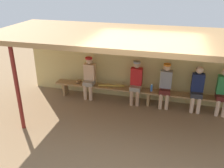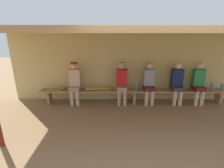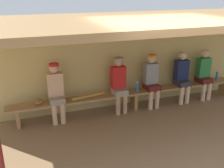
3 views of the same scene
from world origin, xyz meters
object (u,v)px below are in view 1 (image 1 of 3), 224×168
water_bottle_orange (151,88)px  baseball_glove_worn (79,81)px  bench (149,93)px  player_leftmost (89,76)px  player_near_post (136,81)px  support_post (17,89)px  player_in_red (197,87)px  baseball_bat (111,86)px  player_in_white (166,84)px  player_in_blue (223,90)px

water_bottle_orange → baseball_glove_worn: 2.35m
bench → player_leftmost: 1.93m
player_near_post → water_bottle_orange: 0.50m
player_near_post → baseball_glove_worn: 1.89m
support_post → player_leftmost: 2.39m
player_in_red → baseball_bat: 2.53m
player_in_white → baseball_bat: (-1.64, -0.00, -0.25)m
player_near_post → baseball_bat: player_near_post is taller
player_in_red → player_in_blue: same height
player_in_blue → baseball_bat: bearing=-179.9°
player_in_blue → water_bottle_orange: (-1.96, -0.01, -0.16)m
player_in_red → water_bottle_orange: size_ratio=5.75×
player_in_white → baseball_glove_worn: player_in_white is taller
support_post → baseball_bat: support_post is taller
player_in_white → player_in_red: 0.89m
support_post → bench: support_post is taller
support_post → bench: (2.97, 2.10, -0.71)m
player_near_post → player_in_red: 1.75m
player_in_white → bench: bearing=-179.6°
bench → player_near_post: player_near_post is taller
player_in_blue → baseball_bat: 3.21m
support_post → player_in_blue: bearing=22.8°
bench → baseball_bat: 1.18m
support_post → player_in_white: bearing=31.5°
bench → player_in_blue: bearing=0.1°
bench → water_bottle_orange: size_ratio=25.85×
player_leftmost → baseball_bat: size_ratio=1.66×
player_in_red → baseball_glove_worn: size_ratio=5.56×
baseball_glove_worn → player_leftmost: bearing=98.5°
bench → water_bottle_orange: water_bottle_orange is taller
baseball_glove_worn → player_in_blue: bearing=103.1°
player_leftmost → baseball_glove_worn: 0.46m
baseball_bat → water_bottle_orange: bearing=-11.2°
player_near_post → player_in_red: bearing=-0.0°
player_in_blue → player_near_post: bearing=180.0°
player_leftmost → baseball_bat: (0.72, -0.00, -0.25)m
support_post → player_in_white: (3.43, 2.10, -0.35)m
player_in_blue → player_in_white: bearing=180.0°
player_in_blue → water_bottle_orange: 1.97m
player_near_post → player_in_white: bearing=0.0°
player_near_post → player_in_white: size_ratio=1.00×
bench → player_in_white: player_in_white is taller
support_post → player_near_post: size_ratio=1.64×
player_near_post → player_in_red: player_near_post is taller
player_leftmost → baseball_bat: 0.76m
player_in_blue → player_leftmost: bearing=180.0°
bench → baseball_glove_worn: baseball_glove_worn is taller
support_post → player_in_red: bearing=26.0°
player_in_white → baseball_glove_worn: bearing=179.3°
water_bottle_orange → bench: bearing=172.2°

